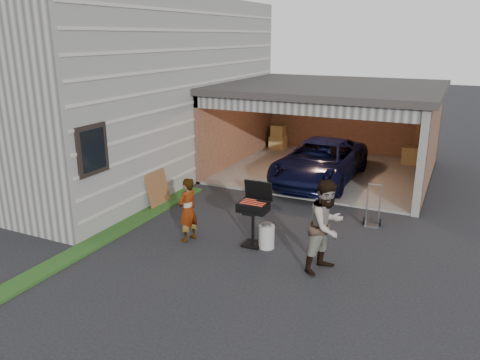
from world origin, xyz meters
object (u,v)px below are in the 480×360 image
object	(u,v)px
propane_tank	(267,237)
plywood_panel	(158,189)
woman	(188,210)
hand_truck	(372,218)
man	(327,226)
bbq_grill	(254,209)
minivan	(320,163)

from	to	relation	value
propane_tank	plywood_panel	world-z (taller)	plywood_panel
woman	hand_truck	bearing A→B (deg)	138.78
propane_tank	hand_truck	world-z (taller)	hand_truck
propane_tank	plywood_panel	bearing A→B (deg)	162.07
man	bbq_grill	xyz separation A→B (m)	(-1.70, 0.43, -0.08)
propane_tank	plywood_panel	distance (m)	3.80
plywood_panel	hand_truck	world-z (taller)	hand_truck
bbq_grill	propane_tank	xyz separation A→B (m)	(0.31, -0.01, -0.58)
propane_tank	hand_truck	bearing A→B (deg)	50.91
propane_tank	bbq_grill	bearing A→B (deg)	177.62
minivan	man	bearing A→B (deg)	-71.53
woman	man	distance (m)	3.11
bbq_grill	propane_tank	size ratio (longest dim) A/B	2.74
minivan	propane_tank	xyz separation A→B (m)	(0.30, -4.98, -0.38)
woman	plywood_panel	xyz separation A→B (m)	(-1.90, 1.56, -0.25)
woman	bbq_grill	xyz separation A→B (m)	(1.40, 0.41, 0.11)
minivan	bbq_grill	distance (m)	4.97
minivan	propane_tank	distance (m)	5.00
woman	bbq_grill	world-z (taller)	woman
bbq_grill	man	bearing A→B (deg)	-14.35
propane_tank	woman	bearing A→B (deg)	-167.08
woman	minivan	bearing A→B (deg)	177.36
woman	bbq_grill	distance (m)	1.46
man	bbq_grill	size ratio (longest dim) A/B	1.31
man	woman	bearing A→B (deg)	111.88
woman	plywood_panel	size ratio (longest dim) A/B	1.52
bbq_grill	hand_truck	distance (m)	3.13
minivan	woman	bearing A→B (deg)	-103.62
woman	hand_truck	distance (m)	4.42
minivan	hand_truck	distance (m)	3.49
hand_truck	minivan	bearing A→B (deg)	120.44
woman	bbq_grill	size ratio (longest dim) A/B	1.03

